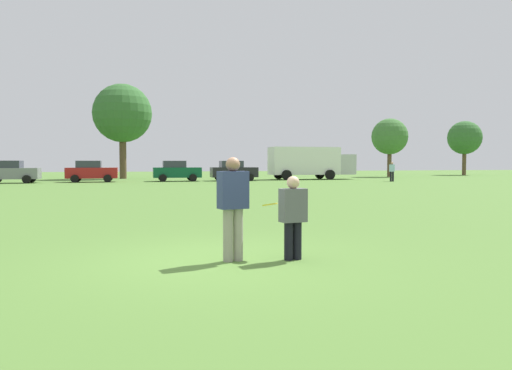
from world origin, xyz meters
TOP-DOWN VIEW (x-y plane):
  - ground_plane at (0.00, 0.00)m, footprint 169.76×169.76m
  - player_thrower at (0.19, -0.15)m, footprint 0.52×0.36m
  - player_defender at (1.19, -0.32)m, footprint 0.46×0.31m
  - frisbee at (0.88, 0.00)m, footprint 0.28×0.27m
  - traffic_cone at (4.92, 9.66)m, footprint 0.32×0.32m
  - parked_car_center at (-10.34, 35.01)m, footprint 4.25×2.30m
  - parked_car_mid_right at (-4.20, 35.60)m, footprint 4.25×2.30m
  - parked_car_near_right at (3.00, 35.52)m, footprint 4.25×2.30m
  - parked_car_far_right at (8.16, 35.37)m, footprint 4.25×2.30m
  - box_truck at (16.32, 37.03)m, footprint 8.56×3.16m
  - bystander_field_marshal at (21.18, 29.86)m, footprint 0.55×0.48m
  - tree_east_oak at (-1.59, 43.96)m, footprint 5.99×5.99m
  - tree_far_east_pine at (28.49, 42.63)m, footprint 4.19×4.19m
  - tree_far_west_pine at (42.86, 47.75)m, footprint 4.47×4.47m

SIDE VIEW (x-z plane):
  - ground_plane at x=0.00m, z-range 0.00..0.00m
  - traffic_cone at x=4.92m, z-range -0.01..0.47m
  - player_defender at x=1.19m, z-range 0.08..1.50m
  - frisbee at x=0.88m, z-range 0.88..0.97m
  - parked_car_center at x=-10.34m, z-range 0.01..1.83m
  - parked_car_mid_right at x=-4.20m, z-range 0.01..1.83m
  - parked_car_near_right at x=3.00m, z-range 0.01..1.83m
  - parked_car_far_right at x=8.16m, z-range 0.01..1.83m
  - bystander_field_marshal at x=21.18m, z-range 0.11..1.84m
  - player_thrower at x=0.19m, z-range 0.11..1.85m
  - box_truck at x=16.32m, z-range 0.16..3.34m
  - tree_far_east_pine at x=28.49m, z-range 1.28..8.09m
  - tree_far_west_pine at x=42.86m, z-range 1.36..8.63m
  - tree_east_oak at x=-1.59m, z-range 1.83..11.57m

